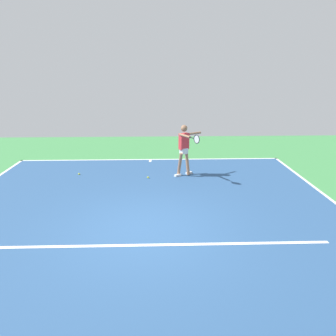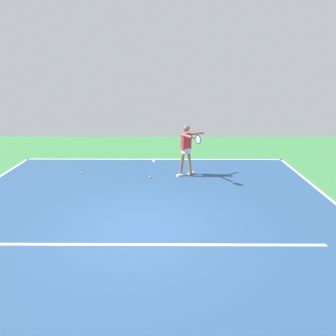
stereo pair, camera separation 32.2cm
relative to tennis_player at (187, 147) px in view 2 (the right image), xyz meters
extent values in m
plane|color=#428E4C|center=(1.26, 3.95, -1.06)|extent=(21.59, 21.59, 0.00)
cube|color=#2D5484|center=(1.26, 3.95, -1.06)|extent=(10.89, 12.18, 0.00)
cube|color=white|center=(1.26, -2.10, -1.06)|extent=(10.89, 0.10, 0.01)
cube|color=white|center=(1.26, 4.66, -1.06)|extent=(8.17, 0.10, 0.01)
cube|color=white|center=(1.26, -1.90, -1.06)|extent=(0.10, 0.30, 0.01)
cylinder|color=#9E7051|center=(-0.12, -0.12, -0.64)|extent=(0.24, 0.29, 0.87)
cube|color=white|center=(-0.19, -0.16, -1.03)|extent=(0.26, 0.21, 0.07)
cylinder|color=#9E7051|center=(0.17, 0.06, -0.64)|extent=(0.24, 0.29, 0.87)
cube|color=white|center=(0.24, 0.10, -1.03)|extent=(0.26, 0.21, 0.07)
cube|color=white|center=(0.02, -0.03, -0.16)|extent=(0.32, 0.30, 0.20)
cube|color=red|center=(0.02, -0.03, 0.19)|extent=(0.38, 0.33, 0.56)
sphere|color=#9E7051|center=(0.02, -0.03, 0.64)|extent=(0.23, 0.23, 0.23)
cylinder|color=#9E7051|center=(-0.36, -0.26, 0.42)|extent=(0.52, 0.36, 0.08)
cylinder|color=#9E7051|center=(0.02, 0.30, 0.45)|extent=(0.36, 0.52, 0.08)
cylinder|color=black|center=(-0.18, 0.64, 0.45)|extent=(0.14, 0.20, 0.03)
torus|color=black|center=(-0.31, 0.84, 0.45)|extent=(0.17, 0.26, 0.29)
cylinder|color=silver|center=(-0.31, 0.84, 0.45)|extent=(0.13, 0.21, 0.25)
sphere|color=yellow|center=(3.80, -0.17, -1.03)|extent=(0.07, 0.07, 0.07)
sphere|color=yellow|center=(1.29, 0.29, -1.03)|extent=(0.07, 0.07, 0.07)
camera|label=1|loc=(0.92, 10.60, 2.58)|focal=33.28mm
camera|label=2|loc=(0.60, 10.61, 2.58)|focal=33.28mm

